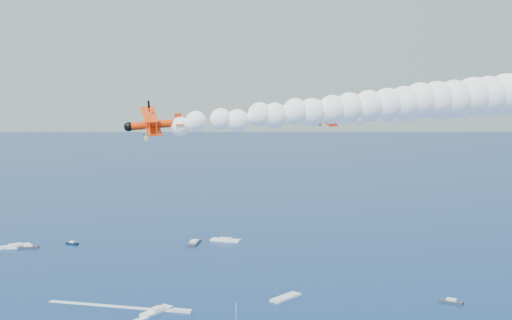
{
  "coord_description": "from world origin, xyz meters",
  "views": [
    {
      "loc": [
        -5.16,
        -74.24,
        61.16
      ],
      "look_at": [
        -3.8,
        23.57,
        50.85
      ],
      "focal_mm": 45.2,
      "sensor_mm": 36.0,
      "label": 1
    }
  ],
  "objects": [
    {
      "name": "spectator_boats",
      "position": [
        4.86,
        117.3,
        0.35
      ],
      "size": [
        223.54,
        161.2,
        0.7
      ],
      "color": "silver",
      "rests_on": "ground"
    },
    {
      "name": "biplane_lead",
      "position": [
        9.29,
        39.67,
        56.62
      ],
      "size": [
        8.82,
        10.31,
        7.26
      ],
      "primitive_type": null,
      "rotation": [
        -0.24,
        0.07,
        3.31
      ],
      "color": "red"
    },
    {
      "name": "smoke_trail_trail",
      "position": [
        15.28,
        14.38,
        59.61
      ],
      "size": [
        67.69,
        32.49,
        11.7
      ],
      "primitive_type": null,
      "rotation": [
        0.0,
        0.0,
        3.35
      ],
      "color": "white"
    },
    {
      "name": "boat_wakes",
      "position": [
        -67.75,
        119.72,
        0.03
      ],
      "size": [
        107.17,
        111.95,
        0.04
      ],
      "color": "white",
      "rests_on": "ground"
    },
    {
      "name": "smoke_trail_lead",
      "position": [
        41.7,
        45.31,
        59.15
      ],
      "size": [
        67.48,
        27.89,
        11.7
      ],
      "primitive_type": null,
      "rotation": [
        0.0,
        0.0,
        3.31
      ],
      "color": "white"
    },
    {
      "name": "biplane_trail",
      "position": [
        -16.88,
        7.46,
        57.08
      ],
      "size": [
        9.14,
        10.52,
        7.09
      ],
      "primitive_type": null,
      "rotation": [
        -0.21,
        0.07,
        3.35
      ],
      "color": "#F73305"
    }
  ]
}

